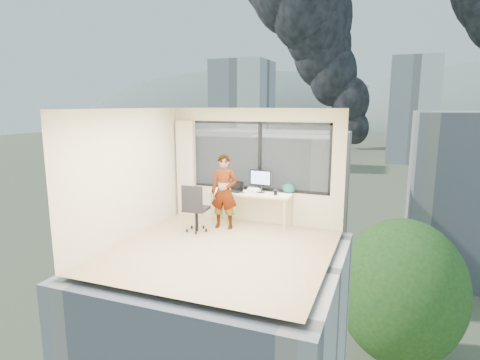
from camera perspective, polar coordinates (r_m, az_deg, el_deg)
The scene contains 25 objects.
floor at distance 7.58m, azimuth -2.73°, elevation -9.91°, with size 4.00×4.00×0.01m, color tan.
ceiling at distance 7.09m, azimuth -2.92°, elevation 10.16°, with size 4.00×4.00×0.01m, color white.
wall_front at distance 5.49m, azimuth -11.24°, elevation -3.92°, with size 4.00×0.01×2.60m, color beige.
wall_left at distance 8.22m, azimuth -15.71°, elevation 0.74°, with size 0.01×4.00×2.60m, color beige.
wall_right at distance 6.69m, azimuth 13.08°, elevation -1.37°, with size 0.01×4.00×2.60m, color beige.
window_wall at distance 9.01m, azimuth 2.57°, elevation 3.43°, with size 3.30×0.16×1.55m, color black, non-canonical shape.
curtain at distance 9.66m, azimuth -7.70°, elevation 1.59°, with size 0.45×0.14×2.30m, color beige.
desk at distance 8.93m, azimuth 1.51°, elevation -4.15°, with size 1.80×0.60×0.75m, color beige.
chair at distance 8.51m, azimuth -6.27°, elevation -3.91°, with size 0.54×0.54×1.05m, color black, non-canonical shape.
person at distance 8.64m, azimuth -2.27°, elevation -1.70°, with size 0.59×0.39×1.62m, color #2D2D33.
monitor at distance 8.85m, azimuth 2.97°, elevation -0.13°, with size 0.51×0.11×0.51m, color black, non-canonical shape.
game_console at distance 8.99m, azimuth 2.14°, elevation -1.36°, with size 0.31×0.26×0.07m, color white.
laptop at distance 8.92m, azimuth -0.76°, elevation -1.01°, with size 0.32×0.34×0.21m, color black, non-canonical shape.
cellphone at distance 8.78m, azimuth 0.46°, elevation -1.85°, with size 0.10×0.05×0.01m, color black.
pen_cup at distance 8.64m, azimuth 5.12°, elevation -1.79°, with size 0.08×0.08×0.10m, color black.
handbag at distance 8.83m, azimuth 6.96°, elevation -1.20°, with size 0.27×0.14×0.21m, color #0D5246.
exterior_ground at distance 127.61m, azimuth 19.41°, elevation 2.63°, with size 400.00×400.00×0.04m, color #515B3D.
near_bldg_a at distance 39.57m, azimuth 2.77°, elevation -3.41°, with size 16.00×12.00×14.00m, color beige.
far_tower_a at distance 108.35m, azimuth 0.40°, elevation 9.34°, with size 14.00×14.00×28.00m, color silver.
far_tower_b at distance 126.60m, azimuth 23.49°, elevation 9.12°, with size 13.00×13.00×30.00m, color silver.
far_tower_d at distance 168.73m, azimuth -1.04°, elevation 8.82°, with size 16.00×14.00×22.00m, color silver.
hill_a at distance 349.24m, azimuth 0.23°, elevation 8.01°, with size 288.00×216.00×90.00m, color slate.
tree_a at distance 36.44m, azimuth -12.02°, elevation -9.85°, with size 7.00×7.00×8.00m, color #254F1A, non-canonical shape.
tree_b at distance 27.37m, azimuth 21.90°, elevation -16.48°, with size 7.60×7.60×9.00m, color #254F1A, non-canonical shape.
smoke_plume_a at distance 161.16m, azimuth 17.17°, elevation 23.33°, with size 40.00×24.00×90.00m, color black, non-canonical shape.
Camera 1 is at (2.85, -6.49, 2.67)m, focal length 29.79 mm.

